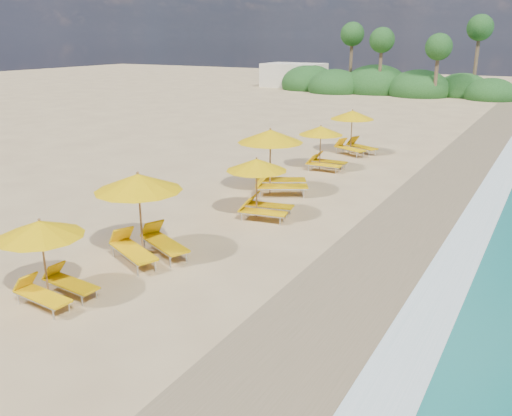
{
  "coord_description": "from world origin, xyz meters",
  "views": [
    {
      "loc": [
        7.46,
        -13.09,
        6.07
      ],
      "look_at": [
        0.0,
        0.0,
        1.2
      ],
      "focal_mm": 37.59,
      "sensor_mm": 36.0,
      "label": 1
    }
  ],
  "objects": [
    {
      "name": "station_4",
      "position": [
        -1.17,
        2.42,
        1.2
      ],
      "size": [
        2.56,
        2.45,
        2.14
      ],
      "rotation": [
        0.0,
        0.0,
        0.18
      ],
      "color": "olive",
      "rests_on": "ground"
    },
    {
      "name": "surf_foam",
      "position": [
        6.7,
        0.0,
        0.03
      ],
      "size": [
        4.0,
        160.0,
        0.01
      ],
      "color": "white",
      "rests_on": "ground"
    },
    {
      "name": "station_5",
      "position": [
        -2.16,
        5.35,
        1.48
      ],
      "size": [
        3.54,
        3.54,
        2.64
      ],
      "rotation": [
        0.0,
        0.0,
        0.51
      ],
      "color": "olive",
      "rests_on": "ground"
    },
    {
      "name": "station_7",
      "position": [
        -2.02,
        14.04,
        1.32
      ],
      "size": [
        3.1,
        3.09,
        2.36
      ],
      "rotation": [
        0.0,
        0.0,
        -0.44
      ],
      "color": "olive",
      "rests_on": "ground"
    },
    {
      "name": "beach_building",
      "position": [
        -22.0,
        48.0,
        1.4
      ],
      "size": [
        7.0,
        5.0,
        2.8
      ],
      "primitive_type": "cube",
      "color": "beige",
      "rests_on": "ground"
    },
    {
      "name": "station_6",
      "position": [
        -2.04,
        9.98,
        1.18
      ],
      "size": [
        2.31,
        2.14,
        2.11
      ],
      "rotation": [
        0.0,
        0.0,
        0.03
      ],
      "color": "olive",
      "rests_on": "ground"
    },
    {
      "name": "station_3",
      "position": [
        -2.3,
        -2.33,
        1.4
      ],
      "size": [
        3.26,
        3.23,
        2.5
      ],
      "rotation": [
        0.0,
        0.0,
        -0.41
      ],
      "color": "olive",
      "rests_on": "ground"
    },
    {
      "name": "treeline",
      "position": [
        -9.94,
        45.51,
        1.0
      ],
      "size": [
        25.8,
        8.8,
        9.74
      ],
      "color": "#163D14",
      "rests_on": "ground"
    },
    {
      "name": "ground",
      "position": [
        0.0,
        0.0,
        0.0
      ],
      "size": [
        160.0,
        160.0,
        0.0
      ],
      "primitive_type": "plane",
      "color": "tan",
      "rests_on": "ground"
    },
    {
      "name": "wet_sand",
      "position": [
        4.0,
        0.0,
        0.01
      ],
      "size": [
        4.0,
        160.0,
        0.01
      ],
      "primitive_type": "cube",
      "color": "#8D7554",
      "rests_on": "ground"
    },
    {
      "name": "station_2",
      "position": [
        -2.53,
        -5.44,
        1.15
      ],
      "size": [
        2.3,
        2.15,
        2.04
      ],
      "rotation": [
        0.0,
        0.0,
        -0.07
      ],
      "color": "olive",
      "rests_on": "ground"
    }
  ]
}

